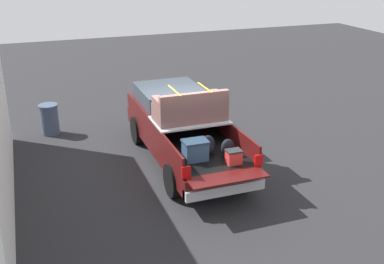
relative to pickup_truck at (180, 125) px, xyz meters
The scene contains 3 objects.
ground_plane 1.01m from the pickup_truck, behind, with size 40.00×40.00×0.00m, color #262628.
pickup_truck is the anchor object (origin of this frame).
trash_can 4.57m from the pickup_truck, 47.32° to the left, with size 0.60×0.60×0.98m.
Camera 1 is at (-11.13, 3.88, 5.56)m, focal length 43.49 mm.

